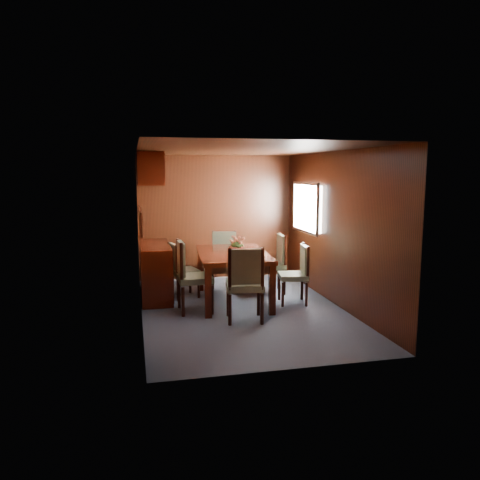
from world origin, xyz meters
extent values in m
plane|color=#393F4D|center=(0.00, 0.00, 0.00)|extent=(4.50, 4.50, 0.00)
cube|color=black|center=(-1.50, 0.00, 1.20)|extent=(0.02, 4.50, 2.40)
cube|color=black|center=(1.50, 0.00, 1.20)|extent=(0.02, 4.50, 2.40)
cube|color=black|center=(0.00, 2.25, 1.20)|extent=(3.00, 0.02, 2.40)
cube|color=black|center=(0.00, -2.25, 1.20)|extent=(3.00, 0.02, 2.40)
cube|color=black|center=(0.00, 0.00, 2.40)|extent=(3.00, 4.50, 0.02)
cube|color=white|center=(1.48, 1.10, 1.45)|extent=(0.14, 1.10, 0.80)
cube|color=#B2B2B7|center=(1.41, 1.10, 1.45)|extent=(0.04, 1.20, 0.90)
cube|color=black|center=(-1.47, 1.00, 1.28)|extent=(0.03, 1.36, 0.41)
cube|color=silver|center=(-1.45, 1.00, 1.28)|extent=(0.01, 1.30, 0.35)
cube|color=#381007|center=(-1.30, 1.00, 2.13)|extent=(0.40, 1.40, 0.50)
cube|color=#381007|center=(-1.25, 1.00, 0.45)|extent=(0.48, 1.40, 0.90)
cube|color=#381007|center=(-0.57, -0.29, 0.37)|extent=(0.10, 0.10, 0.74)
cube|color=#381007|center=(0.37, -0.36, 0.37)|extent=(0.10, 0.10, 0.74)
cube|color=#381007|center=(-0.46, 1.28, 0.37)|extent=(0.10, 0.10, 0.74)
cube|color=#381007|center=(0.48, 1.22, 0.37)|extent=(0.10, 0.10, 0.74)
cube|color=black|center=(-0.05, 0.46, 0.69)|extent=(1.06, 1.65, 0.11)
cube|color=#381007|center=(-0.05, 0.46, 0.77)|extent=(1.19, 1.79, 0.06)
cylinder|color=black|center=(-0.93, 0.28, 0.22)|extent=(0.05, 0.05, 0.44)
cylinder|color=black|center=(-0.92, -0.16, 0.22)|extent=(0.05, 0.05, 0.44)
cylinder|color=black|center=(-0.50, 0.30, 0.22)|extent=(0.05, 0.05, 0.44)
cylinder|color=black|center=(-0.49, -0.15, 0.22)|extent=(0.05, 0.05, 0.44)
cube|color=#606D53|center=(-0.71, 0.07, 0.50)|extent=(0.51, 0.53, 0.09)
cylinder|color=black|center=(-0.94, 0.28, 0.79)|extent=(0.05, 0.05, 0.58)
cylinder|color=black|center=(-0.93, -0.16, 0.79)|extent=(0.05, 0.05, 0.58)
cube|color=#606D53|center=(-0.91, 0.06, 0.82)|extent=(0.08, 0.47, 0.49)
cylinder|color=black|center=(-1.01, 1.07, 0.19)|extent=(0.04, 0.04, 0.37)
cylinder|color=black|center=(-0.91, 0.70, 0.19)|extent=(0.04, 0.04, 0.37)
cylinder|color=black|center=(-0.65, 1.16, 0.19)|extent=(0.04, 0.04, 0.37)
cylinder|color=black|center=(-0.56, 0.79, 0.19)|extent=(0.04, 0.04, 0.37)
cube|color=#606D53|center=(-0.78, 0.93, 0.43)|extent=(0.52, 0.53, 0.08)
cylinder|color=black|center=(-1.02, 1.07, 0.68)|extent=(0.04, 0.04, 0.50)
cylinder|color=black|center=(-0.92, 0.70, 0.68)|extent=(0.04, 0.04, 0.50)
cube|color=#606D53|center=(-0.95, 0.89, 0.70)|extent=(0.16, 0.40, 0.42)
cylinder|color=black|center=(1.02, -0.07, 0.19)|extent=(0.04, 0.04, 0.38)
cylinder|color=black|center=(1.08, 0.32, 0.19)|extent=(0.04, 0.04, 0.38)
cylinder|color=black|center=(0.65, 0.00, 0.19)|extent=(0.04, 0.04, 0.38)
cylinder|color=black|center=(0.72, 0.38, 0.19)|extent=(0.04, 0.04, 0.38)
cube|color=#606D53|center=(0.87, 0.16, 0.44)|extent=(0.50, 0.52, 0.08)
cylinder|color=black|center=(1.03, -0.07, 0.70)|extent=(0.04, 0.04, 0.51)
cylinder|color=black|center=(1.09, 0.32, 0.70)|extent=(0.04, 0.04, 0.51)
cube|color=#606D53|center=(1.04, 0.13, 0.72)|extent=(0.13, 0.42, 0.43)
cylinder|color=black|center=(0.89, 0.67, 0.21)|extent=(0.05, 0.05, 0.41)
cylinder|color=black|center=(0.93, 1.09, 0.21)|extent=(0.05, 0.05, 0.41)
cylinder|color=black|center=(0.49, 0.70, 0.21)|extent=(0.05, 0.05, 0.41)
cylinder|color=black|center=(0.53, 1.12, 0.21)|extent=(0.05, 0.05, 0.41)
cube|color=#606D53|center=(0.71, 0.89, 0.48)|extent=(0.50, 0.52, 0.08)
cylinder|color=black|center=(0.91, 0.67, 0.75)|extent=(0.05, 0.05, 0.55)
cylinder|color=black|center=(0.94, 1.09, 0.75)|extent=(0.05, 0.05, 0.55)
cube|color=#606D53|center=(0.90, 0.88, 0.77)|extent=(0.10, 0.45, 0.47)
cylinder|color=black|center=(-0.33, -0.70, 0.22)|extent=(0.05, 0.05, 0.43)
cylinder|color=black|center=(0.10, -0.76, 0.22)|extent=(0.05, 0.05, 0.43)
cylinder|color=black|center=(-0.27, -0.28, 0.22)|extent=(0.05, 0.05, 0.43)
cylinder|color=black|center=(0.17, -0.35, 0.22)|extent=(0.05, 0.05, 0.43)
cube|color=#606D53|center=(-0.08, -0.52, 0.50)|extent=(0.58, 0.56, 0.09)
cylinder|color=black|center=(-0.34, -0.71, 0.79)|extent=(0.05, 0.05, 0.58)
cylinder|color=black|center=(0.10, -0.77, 0.79)|extent=(0.05, 0.05, 0.58)
cube|color=#606D53|center=(-0.11, -0.72, 0.81)|extent=(0.47, 0.13, 0.49)
cylinder|color=black|center=(0.26, 1.65, 0.20)|extent=(0.05, 0.05, 0.40)
cylinder|color=black|center=(-0.15, 1.73, 0.20)|extent=(0.05, 0.05, 0.40)
cylinder|color=black|center=(0.18, 1.26, 0.20)|extent=(0.05, 0.05, 0.40)
cylinder|color=black|center=(-0.22, 1.34, 0.20)|extent=(0.05, 0.05, 0.40)
cube|color=#606D53|center=(0.02, 1.50, 0.47)|extent=(0.56, 0.54, 0.08)
cylinder|color=black|center=(0.26, 1.66, 0.74)|extent=(0.05, 0.05, 0.54)
cylinder|color=black|center=(-0.15, 1.74, 0.74)|extent=(0.05, 0.05, 0.54)
cube|color=#606D53|center=(0.05, 1.68, 0.76)|extent=(0.44, 0.14, 0.46)
cylinder|color=#CB583E|center=(0.05, 0.60, 0.84)|extent=(0.22, 0.22, 0.07)
sphere|color=#284D19|center=(0.05, 0.60, 0.89)|extent=(0.17, 0.17, 0.17)
camera|label=1|loc=(-1.57, -6.73, 2.08)|focal=35.00mm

